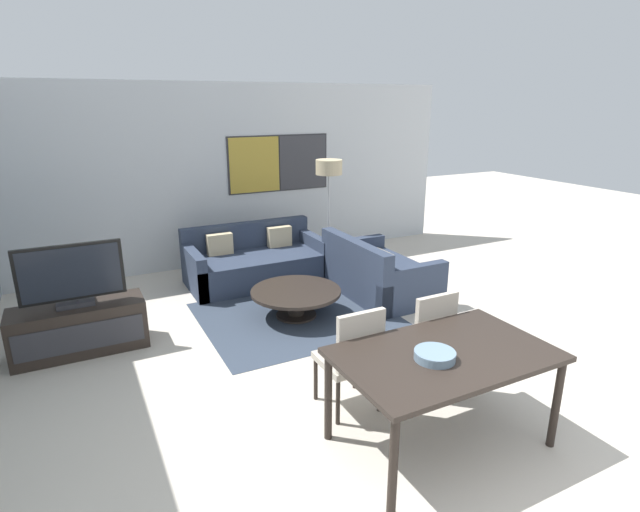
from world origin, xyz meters
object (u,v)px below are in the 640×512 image
at_px(sofa_main, 255,263).
at_px(dining_chair_left, 353,355).
at_px(television, 71,276).
at_px(tv_console, 80,328).
at_px(sofa_side, 375,276).
at_px(dining_table, 444,361).
at_px(floor_lamp, 329,174).
at_px(dining_chair_centre, 426,335).
at_px(coffee_table, 296,296).
at_px(fruit_bowl, 435,355).

relative_size(sofa_main, dining_chair_left, 2.06).
bearing_deg(television, tv_console, -90.00).
xyz_separation_m(sofa_side, dining_chair_left, (-1.65, -2.16, 0.26)).
relative_size(dining_table, floor_lamp, 0.94).
distance_m(dining_chair_left, dining_chair_centre, 0.77).
bearing_deg(coffee_table, dining_chair_left, -100.96).
height_order(tv_console, coffee_table, tv_console).
xyz_separation_m(tv_console, floor_lamp, (3.62, 1.28, 1.21)).
xyz_separation_m(dining_chair_left, fruit_bowl, (0.25, -0.71, 0.28)).
height_order(sofa_main, floor_lamp, floor_lamp).
height_order(television, floor_lamp, floor_lamp).
height_order(tv_console, fruit_bowl, fruit_bowl).
xyz_separation_m(television, dining_chair_left, (1.99, -2.20, -0.31)).
relative_size(sofa_main, fruit_bowl, 6.62).
bearing_deg(sofa_main, fruit_bowl, -91.92).
height_order(sofa_main, coffee_table, sofa_main).
bearing_deg(sofa_side, dining_chair_left, 142.74).
height_order(sofa_side, dining_chair_centre, dining_chair_centre).
distance_m(sofa_main, dining_table, 4.12).
distance_m(sofa_side, dining_table, 3.12).
relative_size(tv_console, sofa_main, 0.67).
height_order(sofa_main, sofa_side, same).
height_order(dining_chair_left, fruit_bowl, dining_chair_left).
relative_size(coffee_table, dining_table, 0.69).
distance_m(sofa_side, floor_lamp, 1.78).
relative_size(tv_console, dining_table, 0.82).
xyz_separation_m(dining_table, dining_chair_centre, (0.38, 0.68, -0.17)).
bearing_deg(sofa_main, dining_chair_left, -96.38).
bearing_deg(fruit_bowl, floor_lamp, 71.75).
distance_m(tv_console, floor_lamp, 4.02).
relative_size(television, sofa_main, 0.51).
height_order(tv_console, floor_lamp, floor_lamp).
xyz_separation_m(coffee_table, fruit_bowl, (-0.14, -2.69, 0.55)).
xyz_separation_m(sofa_side, floor_lamp, (-0.02, 1.31, 1.21)).
bearing_deg(sofa_side, fruit_bowl, 154.03).
bearing_deg(tv_console, television, 90.00).
bearing_deg(dining_chair_centre, fruit_bowl, -125.68).
bearing_deg(sofa_main, dining_table, -90.01).
relative_size(sofa_side, dining_chair_left, 1.65).
xyz_separation_m(dining_chair_centre, fruit_bowl, (-0.52, -0.73, 0.28)).
bearing_deg(fruit_bowl, television, 127.56).
bearing_deg(dining_table, television, 129.70).
height_order(sofa_main, dining_table, sofa_main).
bearing_deg(television, dining_chair_centre, -38.37).
bearing_deg(dining_table, dining_chair_centre, 60.49).
bearing_deg(tv_console, dining_table, -50.29).
bearing_deg(sofa_side, dining_table, 155.94).
distance_m(dining_table, fruit_bowl, 0.18).
height_order(dining_chair_left, floor_lamp, floor_lamp).
distance_m(dining_chair_centre, floor_lamp, 3.69).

